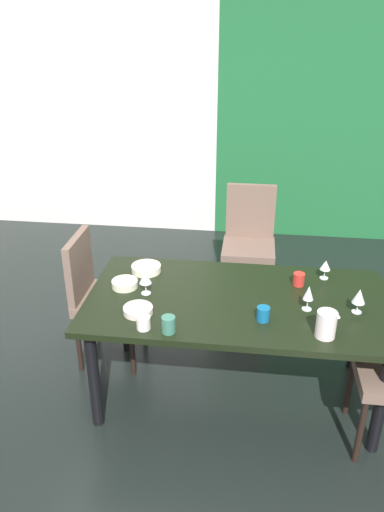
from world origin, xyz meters
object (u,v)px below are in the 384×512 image
(dining_table, at_px, (238,310))
(chair_left_far, at_px, (99,291))
(cup_east, at_px, (143,323))
(serving_bowl_right, at_px, (146,268))
(chair_head_far, at_px, (249,237))
(wine_glass_near_shelf, at_px, (325,266))
(wine_glass_south, at_px, (145,278))
(serving_bowl_north, at_px, (138,310))
(pitcher_front, at_px, (326,324))
(wine_glass_near_window, at_px, (359,297))
(serving_bowl_left, at_px, (125,284))
(cup_rear, at_px, (263,314))
(wine_glass_center, at_px, (309,293))
(cup_corner, at_px, (168,325))
(cup_west, at_px, (299,279))

(dining_table, bearing_deg, chair_left_far, 163.47)
(cup_east, bearing_deg, serving_bowl_right, 100.80)
(chair_head_far, height_order, wine_glass_near_shelf, chair_head_far)
(wine_glass_south, bearing_deg, serving_bowl_north, -89.57)
(chair_left_far, distance_m, pitcher_front, 1.60)
(wine_glass_near_window, bearing_deg, serving_bowl_left, 175.20)
(cup_rear, bearing_deg, serving_bowl_right, 147.51)
(wine_glass_center, relative_size, wine_glass_south, 1.03)
(dining_table, xyz_separation_m, serving_bowl_north, (-0.57, -0.23, 0.10))
(dining_table, relative_size, wine_glass_center, 11.83)
(wine_glass_center, height_order, wine_glass_near_shelf, wine_glass_center)
(chair_left_far, relative_size, wine_glass_south, 6.28)
(dining_table, distance_m, cup_corner, 0.55)
(serving_bowl_north, bearing_deg, cup_west, 25.73)
(wine_glass_near_window, bearing_deg, cup_corner, -162.26)
(serving_bowl_left, relative_size, cup_east, 2.12)
(wine_glass_south, distance_m, cup_rear, 0.75)
(wine_glass_south, bearing_deg, wine_glass_center, -3.53)
(wine_glass_near_shelf, xyz_separation_m, serving_bowl_right, (-1.17, -0.05, -0.07))
(wine_glass_near_shelf, relative_size, serving_bowl_left, 0.79)
(wine_glass_center, distance_m, cup_west, 0.30)
(serving_bowl_right, xyz_separation_m, cup_west, (1.00, -0.06, 0.02))
(wine_glass_center, xyz_separation_m, cup_east, (-0.90, -0.31, -0.07))
(chair_head_far, relative_size, wine_glass_center, 6.35)
(chair_left_far, xyz_separation_m, wine_glass_near_shelf, (1.52, 0.04, 0.27))
(dining_table, height_order, chair_head_far, chair_head_far)
(serving_bowl_north, distance_m, cup_corner, 0.27)
(pitcher_front, bearing_deg, wine_glass_near_window, 51.93)
(wine_glass_south, xyz_separation_m, cup_rear, (0.72, -0.21, -0.07))
(pitcher_front, bearing_deg, serving_bowl_right, 151.20)
(serving_bowl_north, bearing_deg, wine_glass_near_window, 7.70)
(dining_table, bearing_deg, pitcher_front, -34.60)
(wine_glass_south, bearing_deg, chair_left_far, 143.90)
(cup_west, bearing_deg, chair_left_far, 177.08)
(cup_west, xyz_separation_m, cup_corner, (-0.73, -0.62, 0.01))
(wine_glass_center, bearing_deg, wine_glass_near_window, 1.10)
(chair_head_far, distance_m, cup_west, 1.17)
(wine_glass_south, relative_size, cup_rear, 1.81)
(wine_glass_south, relative_size, serving_bowl_north, 0.88)
(wine_glass_south, height_order, cup_rear, wine_glass_south)
(cup_corner, bearing_deg, wine_glass_near_window, 17.74)
(wine_glass_south, relative_size, serving_bowl_left, 0.92)
(wine_glass_near_shelf, distance_m, serving_bowl_right, 1.18)
(wine_glass_south, bearing_deg, wine_glass_near_window, -2.49)
(serving_bowl_left, xyz_separation_m, serving_bowl_north, (0.15, -0.29, -0.00))
(serving_bowl_left, distance_m, cup_west, 1.10)
(wine_glass_south, relative_size, pitcher_front, 0.99)
(cup_east, bearing_deg, wine_glass_near_shelf, 34.38)
(wine_glass_south, xyz_separation_m, serving_bowl_left, (-0.15, 0.06, -0.09))
(chair_head_far, height_order, cup_east, chair_head_far)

